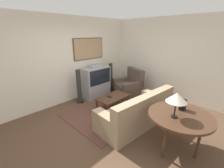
{
  "coord_description": "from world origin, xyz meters",
  "views": [
    {
      "loc": [
        -2.34,
        -2.17,
        2.19
      ],
      "look_at": [
        0.66,
        0.74,
        0.75
      ],
      "focal_mm": 24.0,
      "sensor_mm": 36.0,
      "label": 1
    }
  ],
  "objects_px": {
    "couch": "(137,113)",
    "speaker_tower_left": "(79,87)",
    "mantel_clock": "(183,105)",
    "tv": "(96,82)",
    "console_table": "(180,118)",
    "coffee_table": "(113,98)",
    "speaker_tower_right": "(111,78)",
    "table_lamp": "(177,98)",
    "armchair": "(129,86)"
  },
  "relations": [
    {
      "from": "armchair",
      "to": "speaker_tower_right",
      "type": "bearing_deg",
      "value": -144.95
    },
    {
      "from": "coffee_table",
      "to": "mantel_clock",
      "type": "height_order",
      "value": "mantel_clock"
    },
    {
      "from": "coffee_table",
      "to": "speaker_tower_right",
      "type": "relative_size",
      "value": 0.9
    },
    {
      "from": "coffee_table",
      "to": "armchair",
      "type": "bearing_deg",
      "value": 16.13
    },
    {
      "from": "tv",
      "to": "speaker_tower_right",
      "type": "bearing_deg",
      "value": -2.19
    },
    {
      "from": "couch",
      "to": "speaker_tower_right",
      "type": "height_order",
      "value": "speaker_tower_right"
    },
    {
      "from": "tv",
      "to": "armchair",
      "type": "relative_size",
      "value": 1.06
    },
    {
      "from": "speaker_tower_left",
      "to": "armchair",
      "type": "bearing_deg",
      "value": -24.06
    },
    {
      "from": "mantel_clock",
      "to": "speaker_tower_left",
      "type": "xyz_separation_m",
      "value": [
        -0.35,
        3.08,
        -0.33
      ]
    },
    {
      "from": "tv",
      "to": "coffee_table",
      "type": "distance_m",
      "value": 1.17
    },
    {
      "from": "tv",
      "to": "console_table",
      "type": "distance_m",
      "value": 3.22
    },
    {
      "from": "mantel_clock",
      "to": "speaker_tower_right",
      "type": "bearing_deg",
      "value": 70.24
    },
    {
      "from": "console_table",
      "to": "couch",
      "type": "bearing_deg",
      "value": 82.15
    },
    {
      "from": "couch",
      "to": "table_lamp",
      "type": "relative_size",
      "value": 4.47
    },
    {
      "from": "table_lamp",
      "to": "couch",
      "type": "bearing_deg",
      "value": 72.51
    },
    {
      "from": "coffee_table",
      "to": "speaker_tower_right",
      "type": "bearing_deg",
      "value": 47.2
    },
    {
      "from": "coffee_table",
      "to": "speaker_tower_right",
      "type": "xyz_separation_m",
      "value": [
        1.01,
        1.09,
        0.18
      ]
    },
    {
      "from": "couch",
      "to": "speaker_tower_left",
      "type": "height_order",
      "value": "speaker_tower_left"
    },
    {
      "from": "tv",
      "to": "console_table",
      "type": "bearing_deg",
      "value": -100.83
    },
    {
      "from": "tv",
      "to": "speaker_tower_right",
      "type": "height_order",
      "value": "tv"
    },
    {
      "from": "tv",
      "to": "mantel_clock",
      "type": "bearing_deg",
      "value": -96.96
    },
    {
      "from": "couch",
      "to": "armchair",
      "type": "bearing_deg",
      "value": -131.45
    },
    {
      "from": "couch",
      "to": "mantel_clock",
      "type": "xyz_separation_m",
      "value": [
        0.08,
        -0.99,
        0.55
      ]
    },
    {
      "from": "mantel_clock",
      "to": "console_table",
      "type": "bearing_deg",
      "value": -166.88
    },
    {
      "from": "table_lamp",
      "to": "speaker_tower_left",
      "type": "height_order",
      "value": "table_lamp"
    },
    {
      "from": "speaker_tower_left",
      "to": "speaker_tower_right",
      "type": "relative_size",
      "value": 1.0
    },
    {
      "from": "armchair",
      "to": "speaker_tower_left",
      "type": "relative_size",
      "value": 0.99
    },
    {
      "from": "speaker_tower_left",
      "to": "tv",
      "type": "bearing_deg",
      "value": 2.19
    },
    {
      "from": "armchair",
      "to": "coffee_table",
      "type": "bearing_deg",
      "value": -54.15
    },
    {
      "from": "speaker_tower_right",
      "to": "coffee_table",
      "type": "bearing_deg",
      "value": -132.8
    },
    {
      "from": "couch",
      "to": "armchair",
      "type": "distance_m",
      "value": 1.94
    },
    {
      "from": "mantel_clock",
      "to": "speaker_tower_left",
      "type": "bearing_deg",
      "value": 96.45
    },
    {
      "from": "armchair",
      "to": "console_table",
      "type": "height_order",
      "value": "armchair"
    },
    {
      "from": "couch",
      "to": "speaker_tower_right",
      "type": "bearing_deg",
      "value": -115.19
    },
    {
      "from": "console_table",
      "to": "mantel_clock",
      "type": "distance_m",
      "value": 0.29
    },
    {
      "from": "armchair",
      "to": "coffee_table",
      "type": "height_order",
      "value": "armchair"
    },
    {
      "from": "mantel_clock",
      "to": "speaker_tower_right",
      "type": "height_order",
      "value": "speaker_tower_right"
    },
    {
      "from": "armchair",
      "to": "speaker_tower_left",
      "type": "height_order",
      "value": "speaker_tower_left"
    },
    {
      "from": "couch",
      "to": "speaker_tower_left",
      "type": "bearing_deg",
      "value": -78.28
    },
    {
      "from": "armchair",
      "to": "mantel_clock",
      "type": "bearing_deg",
      "value": -9.51
    },
    {
      "from": "coffee_table",
      "to": "console_table",
      "type": "height_order",
      "value": "console_table"
    },
    {
      "from": "armchair",
      "to": "speaker_tower_left",
      "type": "bearing_deg",
      "value": -94.34
    },
    {
      "from": "armchair",
      "to": "coffee_table",
      "type": "xyz_separation_m",
      "value": [
        -1.21,
        -0.35,
        0.04
      ]
    },
    {
      "from": "tv",
      "to": "speaker_tower_left",
      "type": "xyz_separation_m",
      "value": [
        -0.73,
        -0.03,
        -0.02
      ]
    },
    {
      "from": "coffee_table",
      "to": "speaker_tower_right",
      "type": "height_order",
      "value": "speaker_tower_right"
    },
    {
      "from": "mantel_clock",
      "to": "tv",
      "type": "bearing_deg",
      "value": 83.04
    },
    {
      "from": "tv",
      "to": "armchair",
      "type": "height_order",
      "value": "tv"
    },
    {
      "from": "table_lamp",
      "to": "tv",
      "type": "bearing_deg",
      "value": 76.04
    },
    {
      "from": "console_table",
      "to": "mantel_clock",
      "type": "height_order",
      "value": "mantel_clock"
    },
    {
      "from": "couch",
      "to": "speaker_tower_left",
      "type": "xyz_separation_m",
      "value": [
        -0.27,
        2.09,
        0.22
      ]
    }
  ]
}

